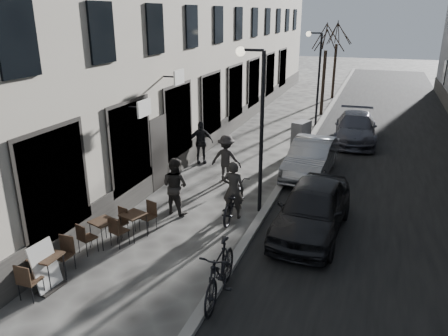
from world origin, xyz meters
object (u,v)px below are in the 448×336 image
Objects in this scene: tree_near at (327,37)px; bistro_set_c at (134,223)px; streetlamp_far at (316,68)px; pedestrian_far at (201,142)px; car_near at (312,208)px; bicycle at (233,200)px; tree_far at (337,33)px; pedestrian_mid at (226,158)px; bistro_set_b at (104,230)px; car_mid at (311,157)px; utility_cabinet at (301,137)px; sign_board at (46,271)px; moped at (220,272)px; streetlamp_near at (257,114)px; pedestrian_near at (175,186)px; bistro_set_a at (47,267)px; car_far at (355,128)px.

tree_near is 18.59m from bistro_set_c.
bistro_set_c is (-2.68, -14.89, -2.72)m from streetlamp_far.
car_near is (5.39, -4.68, -0.15)m from pedestrian_far.
bicycle is at bearing -89.70° from pedestrian_far.
tree_far is 3.17× the size of pedestrian_far.
pedestrian_mid is at bearing -69.86° from bicycle.
car_near is (1.89, -15.89, -3.91)m from tree_near.
tree_far is 2.67× the size of bicycle.
bistro_set_c is (-2.76, -23.89, -4.22)m from tree_far.
car_mid reaches higher than bistro_set_b.
pedestrian_mid reaches higher than bistro_set_c.
car_near is at bearing -85.07° from tree_far.
utility_cabinet reaches higher than bistro_set_c.
streetlamp_far is at bearing 96.53° from bistro_set_c.
moped reaches higher than sign_board.
moped is at bearing 106.93° from pedestrian_mid.
pedestrian_near is at bearing -156.49° from streetlamp_near.
bistro_set_c is 3.11m from bicycle.
bistro_set_a is 0.86× the size of pedestrian_mid.
bistro_set_c is at bearing -115.90° from car_far.
tree_near is 21.38m from sign_board.
bicycle is at bearing -157.69° from pedestrian_near.
bistro_set_c is 6.74m from pedestrian_far.
car_near is at bearing -60.44° from utility_cabinet.
streetlamp_far is 15.38m from bistro_set_c.
car_mid is at bearing -150.01° from pedestrian_mid.
streetlamp_near is 2.74m from bicycle.
moped is at bearing -100.92° from car_far.
utility_cabinet is (3.53, 10.17, 0.28)m from bistro_set_b.
tree_near is 4.92× the size of sign_board.
pedestrian_far is (-0.03, 9.33, 0.44)m from bistro_set_a.
sign_board is 4.82m from pedestrian_near.
sign_board reaches higher than bistro_set_a.
tree_far is 3.76× the size of bistro_set_a.
moped is at bearing -12.07° from bistro_set_c.
streetlamp_far reaches higher than bicycle.
streetlamp_far is 10.23m from pedestrian_mid.
streetlamp_near is 5.51m from bistro_set_b.
sign_board is at bearing -89.18° from utility_cabinet.
pedestrian_far is (-3.70, -2.86, 0.18)m from utility_cabinet.
bistro_set_c is 3.68m from moped.
pedestrian_far reaches higher than car_near.
streetlamp_near is 2.80× the size of pedestrian_near.
pedestrian_near is 6.04m from car_mid.
moped is at bearing -71.71° from utility_cabinet.
streetlamp_far is 0.89× the size of tree_near.
car_mid is (1.17, 3.94, -2.46)m from streetlamp_near.
bicycle is 10.47m from car_far.
car_mid is at bearing 102.50° from car_near.
moped is (2.26, -6.84, -0.23)m from pedestrian_mid.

